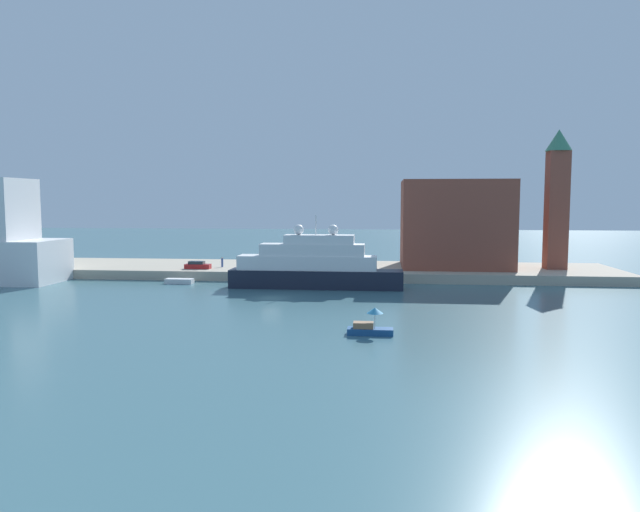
# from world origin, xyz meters

# --- Properties ---
(ground) EXTENTS (400.00, 400.00, 0.00)m
(ground) POSITION_xyz_m (0.00, 0.00, 0.00)
(ground) COLOR #3D6670
(quay_dock) EXTENTS (110.00, 20.61, 1.55)m
(quay_dock) POSITION_xyz_m (0.00, 26.30, 0.77)
(quay_dock) COLOR #ADA38E
(quay_dock) RESTS_ON ground
(large_yacht) EXTENTS (26.10, 4.27, 11.02)m
(large_yacht) POSITION_xyz_m (4.53, 9.91, 3.27)
(large_yacht) COLOR black
(large_yacht) RESTS_ON ground
(small_motorboat) EXTENTS (4.50, 1.64, 2.70)m
(small_motorboat) POSITION_xyz_m (13.75, -20.79, 0.87)
(small_motorboat) COLOR navy
(small_motorboat) RESTS_ON ground
(work_barge) EXTENTS (4.36, 1.74, 0.78)m
(work_barge) POSITION_xyz_m (-17.30, 12.56, 0.39)
(work_barge) COLOR silver
(work_barge) RESTS_ON ground
(harbor_building) EXTENTS (18.55, 15.43, 15.17)m
(harbor_building) POSITION_xyz_m (27.53, 27.92, 9.13)
(harbor_building) COLOR brown
(harbor_building) RESTS_ON quay_dock
(bell_tower) EXTENTS (4.38, 4.38, 23.56)m
(bell_tower) POSITION_xyz_m (44.25, 26.31, 14.28)
(bell_tower) COLOR brown
(bell_tower) RESTS_ON quay_dock
(parked_car) EXTENTS (4.36, 1.62, 1.31)m
(parked_car) POSITION_xyz_m (-16.65, 19.95, 2.12)
(parked_car) COLOR #B21E1E
(parked_car) RESTS_ON quay_dock
(person_figure) EXTENTS (0.36, 0.36, 1.74)m
(person_figure) POSITION_xyz_m (-13.16, 23.05, 2.35)
(person_figure) COLOR #334C8C
(person_figure) RESTS_ON quay_dock
(mooring_bollard) EXTENTS (0.54, 0.54, 0.89)m
(mooring_bollard) POSITION_xyz_m (3.34, 17.70, 1.99)
(mooring_bollard) COLOR black
(mooring_bollard) RESTS_ON quay_dock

